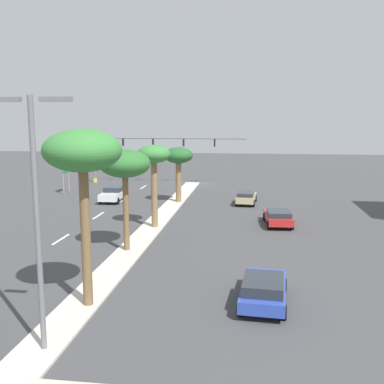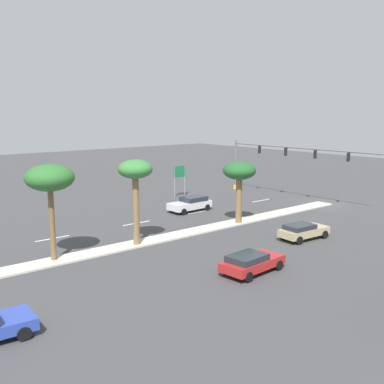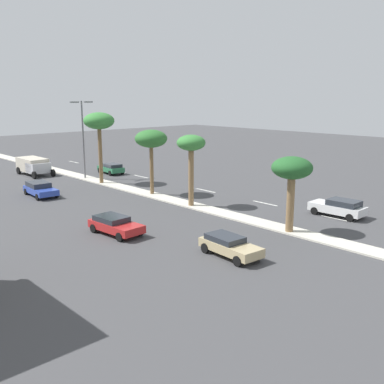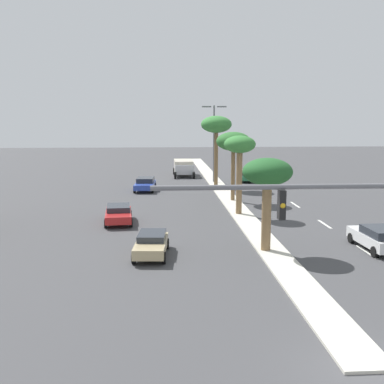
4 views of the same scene
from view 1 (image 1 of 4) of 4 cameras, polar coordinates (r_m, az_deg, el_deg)
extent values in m
plane|color=#424244|center=(30.61, -7.08, -6.67)|extent=(160.00, 160.00, 0.00)
cube|color=beige|center=(23.10, -12.38, -12.09)|extent=(1.80, 74.58, 0.12)
cube|color=silver|center=(55.68, -6.20, 0.63)|extent=(0.20, 2.80, 0.01)
cube|color=silver|center=(46.94, -8.86, -1.07)|extent=(0.20, 2.80, 0.01)
cube|color=silver|center=(40.10, -11.81, -2.95)|extent=(0.20, 2.80, 0.01)
cube|color=silver|center=(33.02, -16.32, -5.78)|extent=(0.20, 2.80, 0.01)
cylinder|color=slate|center=(60.66, -12.32, 4.14)|extent=(0.24, 0.24, 6.22)
cylinder|color=gold|center=(60.98, -12.22, 1.46)|extent=(0.53, 0.53, 0.50)
cylinder|color=slate|center=(57.85, -3.04, 6.83)|extent=(19.88, 0.16, 0.16)
cube|color=black|center=(59.27, -8.75, 6.26)|extent=(0.20, 0.32, 0.90)
sphere|color=yellow|center=(59.39, -8.72, 6.27)|extent=(0.18, 0.18, 0.18)
cube|color=black|center=(58.28, -4.97, 6.29)|extent=(0.20, 0.32, 0.90)
sphere|color=yellow|center=(58.40, -4.95, 6.29)|extent=(0.18, 0.18, 0.18)
cube|color=black|center=(57.55, -1.08, 6.28)|extent=(0.20, 0.32, 0.90)
sphere|color=yellow|center=(57.67, -1.06, 6.29)|extent=(0.18, 0.18, 0.18)
cube|color=black|center=(57.09, 2.89, 6.25)|extent=(0.20, 0.32, 0.90)
sphere|color=yellow|center=(57.21, 2.90, 6.25)|extent=(0.18, 0.18, 0.18)
cylinder|color=gray|center=(53.21, -15.41, 1.90)|extent=(0.10, 0.10, 3.63)
cylinder|color=gray|center=(51.83, -16.06, 1.68)|extent=(0.10, 0.10, 3.63)
cube|color=#19723F|center=(52.38, -15.79, 3.07)|extent=(0.08, 1.68, 1.28)
cylinder|color=olive|center=(44.81, -1.73, 1.39)|extent=(0.56, 0.56, 4.16)
ellipsoid|color=#235B28|center=(44.52, -1.75, 4.69)|extent=(2.91, 2.91, 1.60)
cylinder|color=olive|center=(34.43, -4.81, -0.21)|extent=(0.48, 0.48, 5.19)
ellipsoid|color=#387F38|center=(34.06, -4.88, 4.84)|extent=(2.54, 2.54, 1.40)
cylinder|color=brown|center=(28.59, -8.39, -2.48)|extent=(0.37, 0.37, 4.97)
ellipsoid|color=#2D6B2D|center=(28.13, -8.54, 3.60)|extent=(3.19, 3.19, 1.76)
cylinder|color=brown|center=(20.39, -13.35, -5.46)|extent=(0.43, 0.43, 6.35)
ellipsoid|color=#387F38|center=(19.78, -13.76, 5.15)|extent=(3.38, 3.38, 1.86)
cylinder|color=slate|center=(16.60, -19.05, -4.27)|extent=(0.20, 0.20, 9.08)
cube|color=slate|center=(15.79, -16.94, 11.22)|extent=(1.10, 0.24, 0.16)
cube|color=slate|center=(16.61, -22.70, 10.80)|extent=(1.10, 0.24, 0.16)
cube|color=tan|center=(44.88, 6.92, -0.73)|extent=(2.03, 4.31, 0.57)
cube|color=#262B33|center=(44.29, 6.87, -0.25)|extent=(1.72, 2.41, 0.36)
cylinder|color=black|center=(46.44, 6.08, -0.72)|extent=(0.27, 0.65, 0.64)
cylinder|color=black|center=(46.31, 8.08, -0.79)|extent=(0.27, 0.65, 0.64)
cylinder|color=black|center=(43.57, 5.67, -1.39)|extent=(0.27, 0.65, 0.64)
cylinder|color=black|center=(43.43, 7.81, -1.46)|extent=(0.27, 0.65, 0.64)
cube|color=#2D47AD|center=(21.38, 9.09, -12.23)|extent=(2.30, 4.69, 0.55)
cube|color=#262B33|center=(20.67, 9.05, -11.47)|extent=(1.95, 2.63, 0.48)
cylinder|color=black|center=(23.02, 6.89, -11.31)|extent=(0.27, 0.65, 0.64)
cylinder|color=black|center=(22.96, 11.66, -11.50)|extent=(0.27, 0.65, 0.64)
cylinder|color=black|center=(20.08, 6.09, -14.50)|extent=(0.27, 0.65, 0.64)
cylinder|color=black|center=(20.01, 11.62, -14.73)|extent=(0.27, 0.65, 0.64)
cube|color=red|center=(36.42, 10.86, -3.20)|extent=(2.21, 4.44, 0.56)
cube|color=#262B33|center=(35.79, 11.00, -2.66)|extent=(1.87, 2.49, 0.38)
cylinder|color=black|center=(37.83, 9.20, -3.12)|extent=(0.27, 0.65, 0.64)
cylinder|color=black|center=(38.06, 11.90, -3.12)|extent=(0.27, 0.65, 0.64)
cylinder|color=black|center=(34.91, 9.71, -4.19)|extent=(0.27, 0.65, 0.64)
cylinder|color=black|center=(35.16, 12.62, -4.18)|extent=(0.27, 0.65, 0.64)
cube|color=silver|center=(46.59, -10.00, -0.37)|extent=(2.03, 4.52, 0.66)
cube|color=#262B33|center=(47.03, -9.84, 0.42)|extent=(1.77, 2.51, 0.47)
cylinder|color=black|center=(44.93, -9.42, -1.14)|extent=(0.24, 0.65, 0.64)
cylinder|color=black|center=(45.42, -11.60, -1.09)|extent=(0.24, 0.65, 0.64)
cylinder|color=black|center=(47.90, -8.46, -0.47)|extent=(0.24, 0.65, 0.64)
cylinder|color=black|center=(48.36, -10.51, -0.43)|extent=(0.24, 0.65, 0.64)
camera|label=2|loc=(25.77, 62.63, 7.71)|focal=43.22mm
camera|label=3|loc=(64.77, 25.27, 9.69)|focal=41.90mm
camera|label=4|loc=(70.82, 6.85, 8.96)|focal=44.52mm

